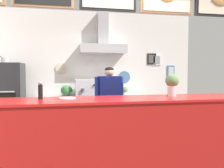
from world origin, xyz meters
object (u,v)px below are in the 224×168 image
Objects in this scene: shop_worker at (109,106)px; espresso_machine at (86,88)px; potted_sage at (99,90)px; pepper_grinder at (40,90)px; potted_oregano at (124,91)px; potted_basil at (67,91)px; basil_vase at (172,84)px; pizza_oven at (6,103)px; condiment_plate at (67,98)px.

shop_worker is 2.91× the size of espresso_machine.
pepper_grinder is (-1.06, -2.05, 0.18)m from potted_sage.
shop_worker is at bearing -70.28° from espresso_machine.
espresso_machine reaches higher than potted_sage.
pepper_grinder is at bearing -128.90° from potted_oregano.
potted_oregano is at bearing 0.04° from potted_basil.
basil_vase is (1.03, -2.06, 0.19)m from espresso_machine.
basil_vase is (1.79, -0.04, 0.06)m from pepper_grinder.
potted_basil is 0.82× the size of basil_vase.
pizza_oven is 2.14m from shop_worker.
espresso_machine is 2.01× the size of potted_basil.
pizza_oven is at bearing -174.84° from potted_basil.
pizza_oven is 7.43× the size of pepper_grinder.
pepper_grinder is at bearing 178.71° from basil_vase.
potted_basil is 1.10× the size of potted_sage.
condiment_plate is (-0.72, -2.07, 0.08)m from potted_sage.
pizza_oven is 3.27× the size of espresso_machine.
espresso_machine is at bearing 1.15° from potted_basil.
espresso_machine reaches higher than potted_basil.
potted_basil is at bearing 80.64° from pepper_grinder.
espresso_machine is 2.48× the size of potted_oregano.
basil_vase is at bearing 111.41° from shop_worker.
pepper_grinder is at bearing 177.80° from condiment_plate.
potted_basil is 0.72m from potted_sage.
shop_worker is 5.86× the size of potted_basil.
pizza_oven is 3.33m from basil_vase.
pepper_grinder is (-0.33, -2.01, 0.18)m from potted_basil.
basil_vase reaches higher than condiment_plate.
condiment_plate is 1.46m from basil_vase.
potted_oregano is 0.92× the size of pepper_grinder.
espresso_machine is 0.30m from potted_sage.
potted_basil is at bearing -60.75° from shop_worker.
pizza_oven is at bearing -32.87° from shop_worker.
potted_basil is 1.13× the size of pepper_grinder.
pizza_oven reaches higher than espresso_machine.
pepper_grinder is (-1.10, -1.08, 0.39)m from shop_worker.
basil_vase is at bearing -85.38° from potted_oregano.
basil_vase is (0.17, -2.05, 0.26)m from potted_oregano.
potted_oregano is at bearing -0.51° from espresso_machine.
shop_worker is 7.04× the size of condiment_plate.
shop_worker reaches higher than pepper_grinder.
espresso_machine is 2.17m from pepper_grinder.
potted_sage is 1.09× the size of condiment_plate.
shop_worker is 1.03m from espresso_machine.
potted_sage is 1.02× the size of pepper_grinder.
potted_oregano is 0.67× the size of basil_vase.
potted_basil is 2.53m from basil_vase.
potted_oregano is 0.98× the size of condiment_plate.
condiment_plate is at bearing -89.84° from potted_basil.
pizza_oven is 7.91× the size of condiment_plate.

